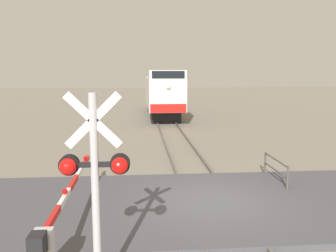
{
  "coord_description": "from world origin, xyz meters",
  "views": [
    {
      "loc": [
        -2.17,
        -10.2,
        4.07
      ],
      "look_at": [
        -0.87,
        5.31,
        1.67
      ],
      "focal_mm": 37.94,
      "sensor_mm": 36.0,
      "label": 1
    }
  ],
  "objects_px": {
    "locomotive": "(162,93)",
    "crossing_gate": "(55,225)",
    "crossing_signal": "(95,178)",
    "guard_railing": "(276,168)"
  },
  "relations": [
    {
      "from": "guard_railing",
      "to": "crossing_gate",
      "type": "bearing_deg",
      "value": -145.35
    },
    {
      "from": "locomotive",
      "to": "crossing_signal",
      "type": "xyz_separation_m",
      "value": [
        -2.91,
        -26.98,
        0.18
      ]
    },
    {
      "from": "locomotive",
      "to": "guard_railing",
      "type": "height_order",
      "value": "locomotive"
    },
    {
      "from": "crossing_signal",
      "to": "crossing_gate",
      "type": "bearing_deg",
      "value": 123.58
    },
    {
      "from": "locomotive",
      "to": "crossing_gate",
      "type": "height_order",
      "value": "locomotive"
    },
    {
      "from": "crossing_signal",
      "to": "guard_railing",
      "type": "bearing_deg",
      "value": 48.03
    },
    {
      "from": "crossing_signal",
      "to": "guard_railing",
      "type": "height_order",
      "value": "crossing_signal"
    },
    {
      "from": "crossing_signal",
      "to": "guard_railing",
      "type": "xyz_separation_m",
      "value": [
        5.68,
        6.32,
        -1.7
      ]
    },
    {
      "from": "crossing_signal",
      "to": "guard_railing",
      "type": "relative_size",
      "value": 1.71
    },
    {
      "from": "locomotive",
      "to": "crossing_signal",
      "type": "distance_m",
      "value": 27.14
    }
  ]
}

